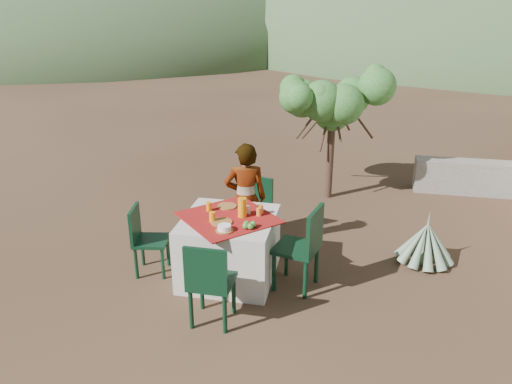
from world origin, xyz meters
TOP-DOWN VIEW (x-y plane):
  - ground at (0.00, 0.00)m, footprint 160.00×160.00m
  - table at (-0.05, 0.03)m, footprint 1.30×1.30m
  - chair_far at (0.05, 1.08)m, footprint 0.46×0.46m
  - chair_near at (-0.00, -0.90)m, footprint 0.43×0.43m
  - chair_left at (-1.04, -0.06)m, footprint 0.44×0.44m
  - chair_right at (0.81, -0.05)m, footprint 0.55×0.55m
  - person at (0.00, 0.69)m, footprint 0.60×0.48m
  - shrub_tree at (0.96, 2.82)m, footprint 1.57×1.54m
  - agave at (2.21, 0.85)m, footprint 0.70×0.71m
  - stone_wall at (3.60, 3.40)m, footprint 2.60×0.35m
  - hill_near_left at (-18.00, 30.00)m, footprint 40.00×40.00m
  - hill_near_right at (12.00, 36.00)m, footprint 48.00×48.00m
  - hill_far_center at (-4.00, 52.00)m, footprint 60.00×60.00m
  - plate_far at (-0.14, 0.31)m, footprint 0.23×0.23m
  - plate_near at (-0.09, -0.13)m, footprint 0.24×0.24m
  - glass_far at (-0.31, 0.16)m, footprint 0.06×0.06m
  - glass_near at (-0.19, -0.11)m, footprint 0.07×0.07m
  - juice_pitcher at (0.10, 0.08)m, footprint 0.10×0.10m
  - bowl_plate at (-0.00, -0.31)m, footprint 0.19×0.19m
  - white_bowl at (-0.00, -0.31)m, footprint 0.14×0.14m
  - jar_left at (0.28, 0.14)m, footprint 0.06×0.06m
  - jar_right at (0.28, 0.20)m, footprint 0.07×0.07m
  - napkin_holder at (0.14, 0.17)m, footprint 0.08×0.05m
  - fruit_cluster at (0.24, -0.20)m, footprint 0.14×0.13m

SIDE VIEW (x-z plane):
  - ground at x=0.00m, z-range 0.00..0.00m
  - hill_near_left at x=-18.00m, z-range -8.00..8.00m
  - hill_near_right at x=12.00m, z-range -10.00..10.00m
  - hill_far_center at x=-4.00m, z-range -12.00..12.00m
  - agave at x=2.21m, z-range -0.12..0.62m
  - stone_wall at x=3.60m, z-range 0.00..0.55m
  - table at x=-0.05m, z-range 0.00..0.76m
  - chair_left at x=-1.04m, z-range 0.05..0.87m
  - chair_far at x=0.05m, z-range 0.05..0.89m
  - chair_near at x=0.00m, z-range 0.05..0.96m
  - chair_right at x=0.81m, z-range 0.05..1.03m
  - person at x=0.00m, z-range 0.00..1.44m
  - bowl_plate at x=0.00m, z-range 0.76..0.77m
  - plate_far at x=-0.14m, z-range 0.76..0.78m
  - plate_near at x=-0.09m, z-range 0.76..0.78m
  - fruit_cluster at x=0.24m, z-range 0.76..0.83m
  - white_bowl at x=0.00m, z-range 0.77..0.83m
  - napkin_holder at x=0.14m, z-range 0.76..0.85m
  - jar_left at x=0.28m, z-range 0.76..0.86m
  - glass_far at x=-0.31m, z-range 0.76..0.87m
  - jar_right at x=0.28m, z-range 0.76..0.87m
  - glass_near at x=-0.19m, z-range 0.76..0.87m
  - juice_pitcher at x=0.10m, z-range 0.76..0.98m
  - shrub_tree at x=0.96m, z-range 0.54..2.39m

